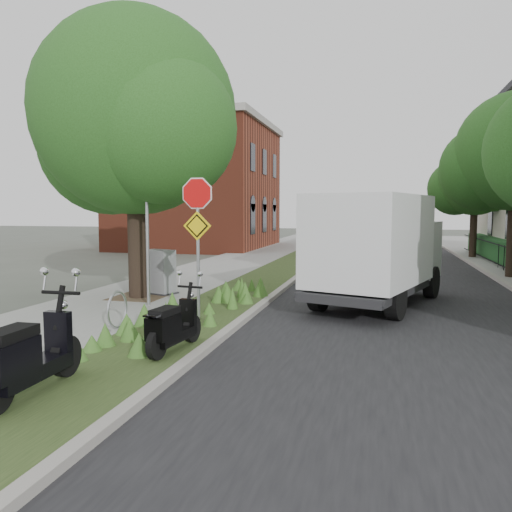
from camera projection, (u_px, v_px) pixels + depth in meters
The scene contains 16 objects.
ground at pixel (253, 335), 10.08m from camera, with size 120.00×120.00×0.00m, color #4C5147.
sidewalk_near at pixel (215, 269), 20.77m from camera, with size 3.50×60.00×0.12m, color gray.
verge at pixel (280, 271), 20.09m from camera, with size 2.00×60.00×0.12m, color #2C3F1B.
kerb_near at pixel (304, 272), 19.85m from camera, with size 0.20×60.00×0.13m, color #9E9991.
road at pixel (395, 276), 18.99m from camera, with size 7.00×60.00×0.01m, color black.
kerb_far at pixel (495, 278), 18.13m from camera, with size 0.20×60.00×0.13m, color #9E9991.
street_tree_main at pixel (133, 125), 13.41m from camera, with size 6.21×5.54×7.66m.
bare_post at pixel (147, 226), 12.41m from camera, with size 0.08×0.08×4.00m.
bike_hoop at pixel (117, 310), 10.12m from camera, with size 0.06×0.78×0.77m.
sign_assembly at pixel (197, 219), 10.78m from camera, with size 0.94×0.08×3.22m.
brick_building at pixel (199, 185), 33.26m from camera, with size 9.40×10.40×8.30m.
far_tree_c at pixel (474, 182), 25.43m from camera, with size 4.37×3.89×5.93m.
scooter_near at pixel (170, 330), 8.32m from camera, with size 0.47×1.66×0.79m.
scooter_far at pixel (22, 364), 6.26m from camera, with size 0.43×2.00×0.95m.
box_truck at pixel (377, 245), 13.00m from camera, with size 3.65×5.81×2.46m.
utility_cabinet at pixel (159, 273), 14.30m from camera, with size 1.09×0.90×1.26m.
Camera 1 is at (2.49, -9.57, 2.50)m, focal length 35.00 mm.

